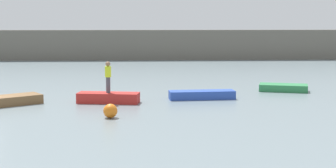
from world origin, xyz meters
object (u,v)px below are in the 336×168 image
rowboat_blue (202,95)px  rowboat_green (283,88)px  rowboat_red (108,98)px  person_hiviz_shirt (108,75)px  rowboat_brown (7,101)px  mooring_buoy (110,111)px

rowboat_blue → rowboat_green: bearing=23.2°
rowboat_red → person_hiviz_shirt: (0.00, 0.00, 1.17)m
rowboat_brown → rowboat_blue: bearing=-26.3°
rowboat_red → rowboat_green: rowboat_red is taller
rowboat_blue → rowboat_green: 5.88m
rowboat_red → rowboat_brown: bearing=-165.5°
rowboat_green → mooring_buoy: 12.53m
rowboat_blue → person_hiviz_shirt: bearing=-172.7°
rowboat_brown → rowboat_green: rowboat_brown is taller
rowboat_brown → person_hiviz_shirt: size_ratio=2.11×
rowboat_brown → mooring_buoy: mooring_buoy is taller
rowboat_brown → rowboat_green: 15.84m
rowboat_blue → person_hiviz_shirt: size_ratio=2.20×
rowboat_green → person_hiviz_shirt: 10.93m
rowboat_blue → mooring_buoy: size_ratio=5.66×
rowboat_blue → rowboat_brown: bearing=-175.8°
rowboat_red → mooring_buoy: size_ratio=5.04×
rowboat_brown → person_hiviz_shirt: person_hiviz_shirt is taller
rowboat_red → rowboat_blue: (4.98, 1.02, -0.04)m
rowboat_blue → mooring_buoy: 6.85m
rowboat_red → rowboat_green: bearing=29.2°
rowboat_brown → person_hiviz_shirt: (5.07, 0.48, 1.20)m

